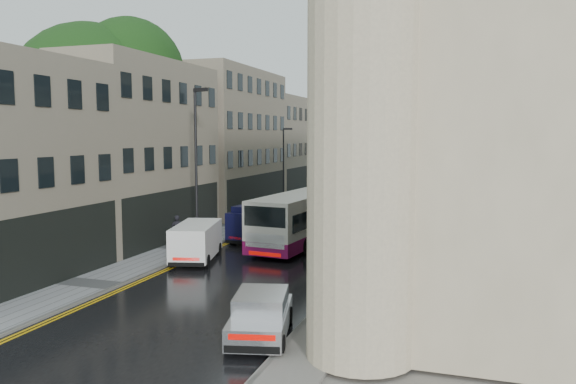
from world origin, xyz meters
The scene contains 16 objects.
road centered at (0.00, 27.50, 0.01)m, with size 9.00×85.00×0.02m, color black.
left_sidewalk centered at (-5.85, 27.50, 0.06)m, with size 2.70×85.00×0.12m, color gray.
right_sidewalk centered at (5.40, 27.50, 0.06)m, with size 1.80×85.00×0.12m, color slate.
old_shop_row centered at (-9.45, 30.00, 6.00)m, with size 4.50×56.00×12.00m, color gray, non-canonical shape.
modern_block centered at (10.30, 26.00, 7.00)m, with size 8.00×40.00×14.00m, color beige, non-canonical shape.
church_spire centered at (0.50, 82.00, 20.00)m, with size 6.40×6.40×40.00m, color gray, non-canonical shape.
tree_near centered at (-12.50, 20.00, 6.95)m, with size 10.56×10.56×13.89m, color black, non-canonical shape.
tree_far centered at (-12.20, 33.00, 6.23)m, with size 9.24×9.24×12.46m, color black, non-canonical shape.
cream_bus centered at (-1.08, 20.09, 1.60)m, with size 2.63×11.56×3.15m, color silver, non-canonical shape.
white_lorry centered at (2.97, 30.33, 2.04)m, with size 2.31×7.71×4.05m, color white, non-canonical shape.
silver_hatchback centered at (3.07, 5.81, 0.77)m, with size 1.74×3.99×1.50m, color silver, non-canonical shape.
white_van centered at (-4.18, 15.07, 1.03)m, with size 1.91×4.45×2.01m, color white, non-canonical shape.
navy_van centered at (-3.81, 21.67, 1.22)m, with size 1.88×4.69×2.39m, color black, non-canonical shape.
pedestrian centered at (-6.42, 19.59, 1.03)m, with size 0.66×0.44×1.82m, color black.
lamp_post_near centered at (-5.30, 19.96, 4.67)m, with size 1.02×0.23×9.10m, color black, non-canonical shape.
lamp_post_far centered at (-5.19, 35.48, 3.65)m, with size 0.79×0.18×7.06m, color black, non-canonical shape.
Camera 1 is at (9.94, -9.26, 6.56)m, focal length 35.00 mm.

